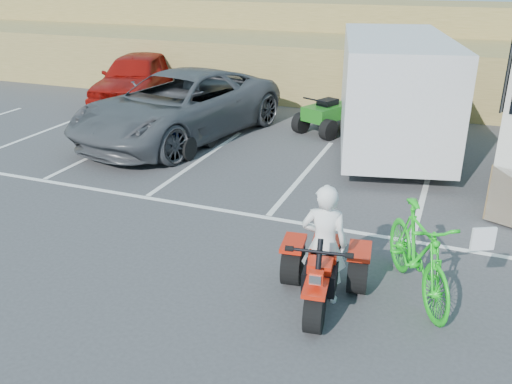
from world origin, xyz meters
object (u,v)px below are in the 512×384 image
(rider, at_px, (324,244))
(quad_atv_green, at_px, (326,132))
(red_trike_atv, at_px, (320,304))
(cargo_trailer, at_px, (392,89))
(grey_pickup, at_px, (179,106))
(quad_atv_blue, at_px, (181,151))
(red_car, at_px, (137,77))
(green_dirt_bike, at_px, (418,253))

(rider, height_order, quad_atv_green, rider)
(red_trike_atv, bearing_deg, cargo_trailer, 84.21)
(grey_pickup, bearing_deg, rider, -35.64)
(rider, relative_size, quad_atv_blue, 1.04)
(red_trike_atv, bearing_deg, quad_atv_blue, 126.17)
(rider, bearing_deg, red_car, -53.74)
(green_dirt_bike, xyz_separation_m, red_car, (-10.47, 9.06, 0.19))
(quad_atv_green, bearing_deg, grey_pickup, -127.82)
(grey_pickup, distance_m, red_car, 4.81)
(red_trike_atv, height_order, quad_atv_green, red_trike_atv)
(grey_pickup, bearing_deg, red_car, 148.48)
(red_trike_atv, relative_size, red_car, 0.34)
(rider, bearing_deg, red_trike_atv, 90.00)
(cargo_trailer, bearing_deg, quad_atv_green, 143.58)
(cargo_trailer, bearing_deg, quad_atv_blue, -169.00)
(quad_atv_green, bearing_deg, quad_atv_blue, -111.89)
(rider, xyz_separation_m, quad_atv_green, (-2.06, 8.34, -0.89))
(red_car, bearing_deg, green_dirt_bike, -53.66)
(rider, bearing_deg, quad_atv_blue, -53.15)
(grey_pickup, xyz_separation_m, red_car, (-3.48, 3.32, -0.04))
(red_car, bearing_deg, quad_atv_green, -23.34)
(green_dirt_bike, relative_size, cargo_trailer, 0.34)
(red_trike_atv, height_order, rider, rider)
(rider, distance_m, cargo_trailer, 7.56)
(red_trike_atv, xyz_separation_m, cargo_trailer, (-0.22, 7.68, 1.56))
(red_car, bearing_deg, rider, -59.11)
(red_trike_atv, xyz_separation_m, quad_atv_blue, (-5.20, 5.46, 0.00))
(red_trike_atv, distance_m, grey_pickup, 8.75)
(cargo_trailer, bearing_deg, red_car, 153.64)
(green_dirt_bike, height_order, grey_pickup, grey_pickup)
(red_car, distance_m, quad_atv_blue, 6.02)
(rider, distance_m, red_car, 13.38)
(quad_atv_blue, height_order, quad_atv_green, quad_atv_blue)
(green_dirt_bike, relative_size, grey_pickup, 0.34)
(rider, xyz_separation_m, grey_pickup, (-5.76, 6.35, 0.02))
(cargo_trailer, height_order, quad_atv_green, cargo_trailer)
(rider, distance_m, grey_pickup, 8.57)
(grey_pickup, distance_m, quad_atv_blue, 1.50)
(green_dirt_bike, distance_m, quad_atv_green, 8.42)
(rider, relative_size, cargo_trailer, 0.27)
(grey_pickup, xyz_separation_m, quad_atv_green, (3.70, 1.99, -0.91))
(red_trike_atv, distance_m, green_dirt_bike, 1.58)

